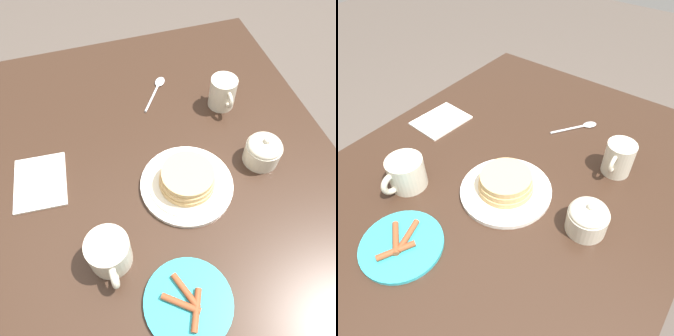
{
  "view_description": "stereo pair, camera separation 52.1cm",
  "coord_description": "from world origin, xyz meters",
  "views": [
    {
      "loc": [
        0.41,
        -0.14,
        1.48
      ],
      "look_at": [
        -0.03,
        -0.01,
        0.78
      ],
      "focal_mm": 35.0,
      "sensor_mm": 36.0,
      "label": 1
    },
    {
      "loc": [
        0.46,
        0.37,
        1.39
      ],
      "look_at": [
        -0.03,
        -0.01,
        0.78
      ],
      "focal_mm": 35.0,
      "sensor_mm": 36.0,
      "label": 2
    }
  ],
  "objects": [
    {
      "name": "ground_plane",
      "position": [
        0.0,
        0.0,
        0.0
      ],
      "size": [
        8.0,
        8.0,
        0.0
      ],
      "primitive_type": "plane",
      "color": "#51473F"
    },
    {
      "name": "dining_table",
      "position": [
        0.0,
        0.0,
        0.63
      ],
      "size": [
        1.28,
        0.92,
        0.75
      ],
      "color": "#332116",
      "rests_on": "ground_plane"
    },
    {
      "name": "pancake_plate",
      "position": [
        0.01,
        0.03,
        0.78
      ],
      "size": [
        0.24,
        0.24,
        0.06
      ],
      "color": "white",
      "rests_on": "dining_table"
    },
    {
      "name": "side_plate_bacon",
      "position": [
        0.28,
        -0.06,
        0.76
      ],
      "size": [
        0.19,
        0.19,
        0.02
      ],
      "color": "#2DADBC",
      "rests_on": "dining_table"
    },
    {
      "name": "coffee_mug",
      "position": [
        0.15,
        -0.19,
        0.8
      ],
      "size": [
        0.13,
        0.09,
        0.08
      ],
      "color": "beige",
      "rests_on": "dining_table"
    },
    {
      "name": "creamer_pitcher",
      "position": [
        -0.23,
        0.22,
        0.8
      ],
      "size": [
        0.12,
        0.08,
        0.1
      ],
      "color": "beige",
      "rests_on": "dining_table"
    },
    {
      "name": "sugar_bowl",
      "position": [
        -0.01,
        0.24,
        0.79
      ],
      "size": [
        0.09,
        0.09,
        0.09
      ],
      "color": "beige",
      "rests_on": "dining_table"
    },
    {
      "name": "napkin",
      "position": [
        -0.11,
        -0.33,
        0.76
      ],
      "size": [
        0.17,
        0.14,
        0.01
      ],
      "color": "silver",
      "rests_on": "dining_table"
    },
    {
      "name": "spoon",
      "position": [
        -0.36,
        0.05,
        0.76
      ],
      "size": [
        0.14,
        0.11,
        0.01
      ],
      "color": "silver",
      "rests_on": "dining_table"
    }
  ]
}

